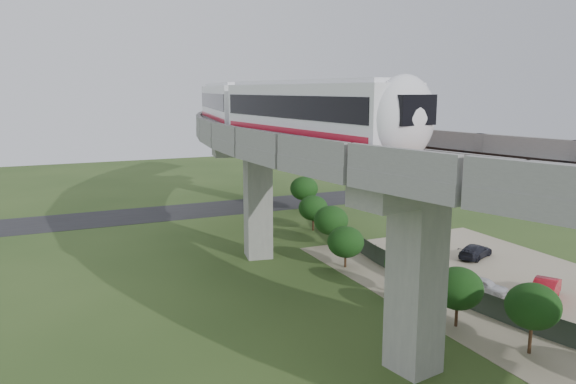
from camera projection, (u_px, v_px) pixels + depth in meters
The scene contains 16 objects.
ground at pixel (303, 300), 36.63m from camera, with size 160.00×160.00×0.00m, color #2E471C.
dirt_lot at pixel (490, 280), 40.50m from camera, with size 18.00×26.00×0.04m, color gray.
asphalt_road at pixel (188, 211), 63.52m from camera, with size 60.00×8.00×0.03m, color #232326.
viaduct at pixel (357, 160), 36.56m from camera, with size 19.58×73.98×11.40m.
metro_train at pixel (250, 104), 50.86m from camera, with size 21.31×58.70×3.64m.
fence at pixel (425, 270), 40.44m from camera, with size 3.87×38.73×1.50m.
tree_0 at pixel (304, 188), 62.87m from camera, with size 3.14×3.14×3.98m.
tree_1 at pixel (313, 208), 54.47m from camera, with size 2.87×2.87×3.46m.
tree_2 at pixel (331, 220), 48.84m from camera, with size 3.01×3.01×3.62m.
tree_3 at pixel (346, 242), 43.03m from camera, with size 2.83×2.83×3.25m.
tree_4 at pixel (404, 263), 36.91m from camera, with size 2.66×2.66×3.44m.
tree_5 at pixel (458, 288), 32.14m from camera, with size 2.89×2.89×3.57m.
tree_6 at pixel (533, 306), 28.75m from camera, with size 2.79×2.79×3.81m.
car_white at pixel (484, 286), 37.69m from camera, with size 1.29×3.20×1.09m, color silver.
car_red at pixel (545, 290), 36.57m from camera, with size 1.40×4.02×1.33m, color #A40F1B.
car_dark at pixel (475, 251), 45.68m from camera, with size 1.58×3.89×1.13m, color black.
Camera 1 is at (-15.23, -31.26, 13.56)m, focal length 35.00 mm.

